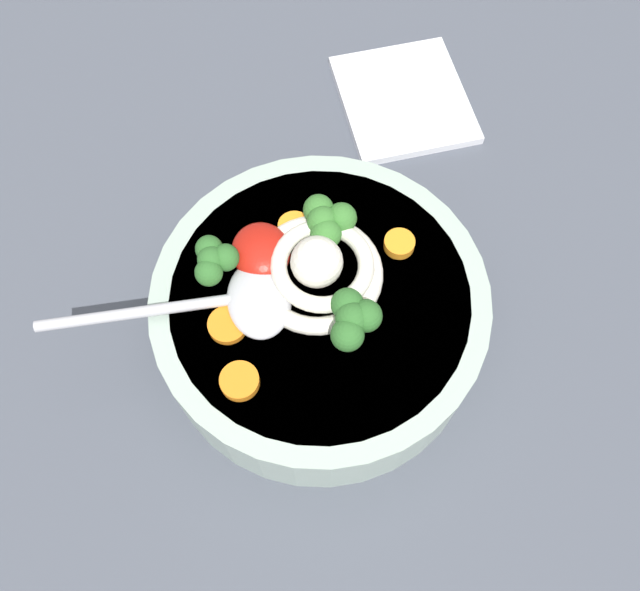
# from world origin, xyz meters

# --- Properties ---
(table_slab) EXTENTS (1.19, 1.19, 0.03)m
(table_slab) POSITION_xyz_m (0.00, 0.00, 0.01)
(table_slab) COLOR #474C56
(table_slab) RESTS_ON ground
(soup_bowl) EXTENTS (0.24, 0.24, 0.07)m
(soup_bowl) POSITION_xyz_m (-0.01, 0.01, 0.06)
(soup_bowl) COLOR #9EB2A3
(soup_bowl) RESTS_ON table_slab
(noodle_pile) EXTENTS (0.10, 0.10, 0.04)m
(noodle_pile) POSITION_xyz_m (-0.00, 0.01, 0.11)
(noodle_pile) COLOR silver
(noodle_pile) RESTS_ON soup_bowl
(soup_spoon) EXTENTS (0.06, 0.17, 0.02)m
(soup_spoon) POSITION_xyz_m (-0.01, 0.07, 0.10)
(soup_spoon) COLOR #B7B7BC
(soup_spoon) RESTS_ON soup_bowl
(chili_sauce_dollop) EXTENTS (0.05, 0.04, 0.02)m
(chili_sauce_dollop) POSITION_xyz_m (0.02, 0.05, 0.10)
(chili_sauce_dollop) COLOR #B2190F
(chili_sauce_dollop) RESTS_ON soup_bowl
(broccoli_floret_beside_noodles) EXTENTS (0.04, 0.04, 0.03)m
(broccoli_floret_beside_noodles) POSITION_xyz_m (0.03, -0.00, 0.11)
(broccoli_floret_beside_noodles) COLOR #7A9E60
(broccoli_floret_beside_noodles) RESTS_ON soup_bowl
(broccoli_floret_left) EXTENTS (0.04, 0.03, 0.03)m
(broccoli_floret_left) POSITION_xyz_m (0.02, 0.08, 0.11)
(broccoli_floret_left) COLOR #7A9E60
(broccoli_floret_left) RESTS_ON soup_bowl
(broccoli_floret_right) EXTENTS (0.04, 0.04, 0.03)m
(broccoli_floret_right) POSITION_xyz_m (-0.05, 0.00, 0.11)
(broccoli_floret_right) COLOR #7A9E60
(broccoli_floret_right) RESTS_ON soup_bowl
(carrot_slice_near_spoon) EXTENTS (0.02, 0.02, 0.01)m
(carrot_slice_near_spoon) POSITION_xyz_m (0.01, -0.05, 0.10)
(carrot_slice_near_spoon) COLOR orange
(carrot_slice_near_spoon) RESTS_ON soup_bowl
(carrot_slice_beside_chili) EXTENTS (0.02, 0.02, 0.01)m
(carrot_slice_beside_chili) POSITION_xyz_m (0.04, 0.02, 0.10)
(carrot_slice_beside_chili) COLOR orange
(carrot_slice_beside_chili) RESTS_ON soup_bowl
(carrot_slice_center) EXTENTS (0.03, 0.03, 0.01)m
(carrot_slice_center) POSITION_xyz_m (-0.02, 0.08, 0.10)
(carrot_slice_center) COLOR orange
(carrot_slice_center) RESTS_ON soup_bowl
(carrot_slice_extra_a) EXTENTS (0.03, 0.03, 0.01)m
(carrot_slice_extra_a) POSITION_xyz_m (-0.06, 0.08, 0.10)
(carrot_slice_extra_a) COLOR orange
(carrot_slice_extra_a) RESTS_ON soup_bowl
(folded_napkin) EXTENTS (0.13, 0.11, 0.01)m
(folded_napkin) POSITION_xyz_m (0.19, -0.12, 0.03)
(folded_napkin) COLOR white
(folded_napkin) RESTS_ON table_slab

